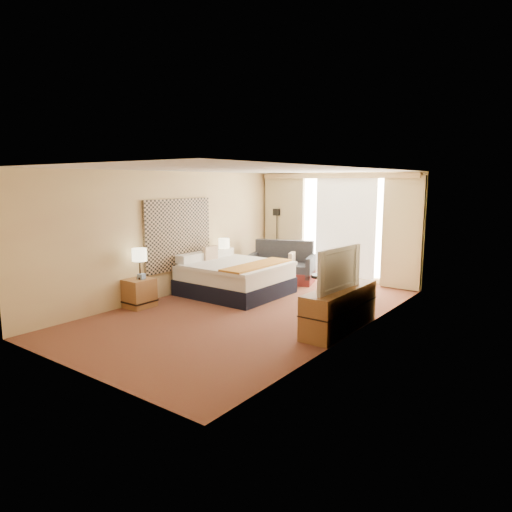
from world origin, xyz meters
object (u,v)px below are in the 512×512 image
Objects in this scene: lamp_left at (139,255)px; television at (333,268)px; loveseat at (282,268)px; media_dresser at (340,309)px; bed at (235,277)px; desk_chair at (323,278)px; nightstand_right at (224,272)px; nightstand_left at (139,293)px; floor_lamp at (277,228)px; lamp_right at (224,244)px.

television reaches higher than lamp_left.
media_dresser is at bearing -61.78° from loveseat.
bed is at bearing 74.06° from television.
media_dresser is at bearing 15.70° from lamp_left.
bed reaches higher than loveseat.
loveseat is at bearing 49.44° from television.
desk_chair is (1.54, -0.79, 0.09)m from loveseat.
loveseat is at bearing 48.24° from nightstand_right.
floor_lamp reaches higher than nightstand_left.
loveseat is 2.95× the size of lamp_left.
nightstand_left is 0.27× the size of bed.
loveseat is at bearing 75.26° from nightstand_left.
lamp_left is at bearing -89.42° from nightstand_right.
floor_lamp is at bearing 87.12° from lamp_left.
floor_lamp reaches higher than desk_chair.
floor_lamp is (-3.46, 3.30, 0.84)m from media_dresser.
nightstand_right is 0.69m from lamp_right.
bed is 3.41× the size of lamp_left.
loveseat is 1.46× the size of television.
television is (3.65, -1.63, 0.77)m from nightstand_right.
lamp_right reaches higher than nightstand_left.
nightstand_right is at bearing 69.92° from television.
nightstand_left is 3.70m from desk_chair.
lamp_right is 0.45× the size of television.
television is at bearing 13.26° from lamp_left.
desk_chair is 1.58× the size of lamp_left.
nightstand_left and nightstand_right have the same top height.
lamp_right is at bearing 158.89° from media_dresser.
floor_lamp reaches higher than lamp_right.
television is (2.72, -2.67, 0.72)m from loveseat.
lamp_left is (-2.44, -2.74, 0.59)m from desk_chair.
nightstand_left is 0.59× the size of desk_chair.
desk_chair is at bearing -35.64° from floor_lamp.
lamp_right is at bearing -96.10° from floor_lamp.
bed is 3.10m from television.
lamp_right is (-3.66, 1.41, 0.61)m from media_dresser.
media_dresser is at bearing -11.61° from television.
nightstand_right is 0.31× the size of media_dresser.
nightstand_left is 2.07m from bed.
loveseat is at bearing -49.44° from floor_lamp.
nightstand_left is 0.93× the size of lamp_left.
lamp_right reaches higher than nightstand_right.
desk_chair is at bearing -46.97° from loveseat.
lamp_right is (-0.77, 0.56, 0.61)m from bed.
media_dresser is 4.85m from floor_lamp.
television is at bearing 13.42° from nightstand_left.
bed reaches higher than desk_chair.
media_dresser is at bearing -44.49° from desk_chair.
nightstand_left is at bearing -90.00° from nightstand_right.
bed is 1.87m from desk_chair.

